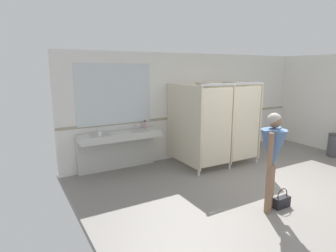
% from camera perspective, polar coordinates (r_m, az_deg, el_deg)
% --- Properties ---
extents(ground_plane, '(7.23, 6.53, 0.10)m').
position_cam_1_polar(ground_plane, '(5.85, 23.82, -12.91)').
color(ground_plane, gray).
extents(wall_back, '(7.23, 0.12, 2.65)m').
position_cam_1_polar(wall_back, '(7.57, 6.02, 4.28)').
color(wall_back, silver).
rests_on(wall_back, ground_plane).
extents(wall_back_tile_band, '(7.23, 0.01, 0.06)m').
position_cam_1_polar(wall_back_tile_band, '(7.56, 6.26, 2.16)').
color(wall_back_tile_band, '#9E937F').
rests_on(wall_back_tile_band, wall_back).
extents(vanity_counter, '(1.81, 0.52, 1.01)m').
position_cam_1_polar(vanity_counter, '(6.40, -9.84, -3.37)').
color(vanity_counter, silver).
rests_on(vanity_counter, ground_plane).
extents(mirror_panel, '(1.71, 0.02, 1.34)m').
position_cam_1_polar(mirror_panel, '(6.39, -10.74, 6.32)').
color(mirror_panel, silver).
rests_on(mirror_panel, wall_back).
extents(bathroom_stalls, '(1.81, 1.40, 1.97)m').
position_cam_1_polar(bathroom_stalls, '(6.81, 10.10, 0.84)').
color(bathroom_stalls, beige).
rests_on(bathroom_stalls, ground_plane).
extents(trash_bin, '(0.35, 0.35, 0.60)m').
position_cam_1_polar(trash_bin, '(8.59, 30.64, -3.37)').
color(trash_bin, '#47474C').
rests_on(trash_bin, ground_plane).
extents(person_standing, '(0.55, 0.55, 1.61)m').
position_cam_1_polar(person_standing, '(4.74, 20.39, -4.66)').
color(person_standing, '#8C664C').
rests_on(person_standing, ground_plane).
extents(handbag, '(0.31, 0.11, 0.34)m').
position_cam_1_polar(handbag, '(5.21, 22.03, -13.95)').
color(handbag, black).
rests_on(handbag, ground_plane).
extents(soap_dispenser, '(0.07, 0.07, 0.20)m').
position_cam_1_polar(soap_dispenser, '(6.64, -4.68, 0.26)').
color(soap_dispenser, '#D899B2').
rests_on(soap_dispenser, vanity_counter).
extents(paper_cup, '(0.07, 0.07, 0.08)m').
position_cam_1_polar(paper_cup, '(6.04, -13.60, -1.58)').
color(paper_cup, white).
rests_on(paper_cup, vanity_counter).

